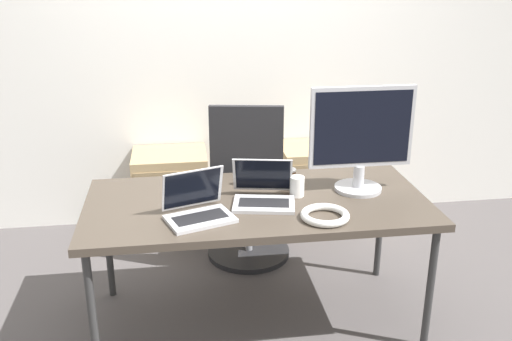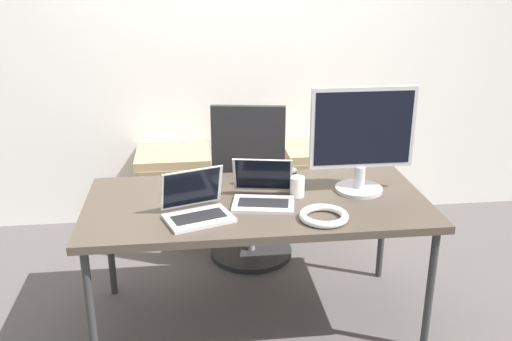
% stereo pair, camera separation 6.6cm
% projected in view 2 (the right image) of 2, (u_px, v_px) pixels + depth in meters
% --- Properties ---
extents(ground_plane, '(14.00, 14.00, 0.00)m').
position_uv_depth(ground_plane, '(257.00, 318.00, 3.24)').
color(ground_plane, '#514C4C').
extents(wall_back, '(10.00, 0.05, 2.60)m').
position_uv_depth(wall_back, '(233.00, 50.00, 4.13)').
color(wall_back, white).
rests_on(wall_back, ground_plane).
extents(desk, '(1.79, 0.86, 0.73)m').
position_uv_depth(desk, '(257.00, 208.00, 3.00)').
color(desk, '#473D33').
rests_on(desk, ground_plane).
extents(office_chair, '(0.56, 0.59, 1.12)m').
position_uv_depth(office_chair, '(250.00, 201.00, 3.73)').
color(office_chair, '#232326').
rests_on(office_chair, ground_plane).
extents(cabinet_left, '(0.53, 0.44, 0.62)m').
position_uv_depth(cabinet_left, '(175.00, 192.00, 4.18)').
color(cabinet_left, tan).
rests_on(cabinet_left, ground_plane).
extents(cabinet_right, '(0.53, 0.44, 0.62)m').
position_uv_depth(cabinet_right, '(319.00, 186.00, 4.30)').
color(cabinet_right, tan).
rests_on(cabinet_right, ground_plane).
extents(laptop_left, '(0.37, 0.35, 0.23)m').
position_uv_depth(laptop_left, '(197.00, 208.00, 2.78)').
color(laptop_left, silver).
rests_on(laptop_left, desk).
extents(laptop_right, '(0.35, 0.34, 0.22)m').
position_uv_depth(laptop_right, '(263.00, 194.00, 2.94)').
color(laptop_right, silver).
rests_on(laptop_right, desk).
extents(monitor, '(0.56, 0.26, 0.57)m').
position_uv_depth(monitor, '(362.00, 139.00, 3.01)').
color(monitor, '#B7B7BC').
rests_on(monitor, desk).
extents(coffee_cup_white, '(0.08, 0.08, 0.11)m').
position_uv_depth(coffee_cup_white, '(297.00, 187.00, 3.02)').
color(coffee_cup_white, white).
rests_on(coffee_cup_white, desk).
extents(coffee_cup_brown, '(0.08, 0.08, 0.11)m').
position_uv_depth(coffee_cup_brown, '(289.00, 179.00, 3.13)').
color(coffee_cup_brown, brown).
rests_on(coffee_cup_brown, desk).
extents(cable_coil, '(0.24, 0.24, 0.04)m').
position_uv_depth(cable_coil, '(324.00, 216.00, 2.76)').
color(cable_coil, white).
rests_on(cable_coil, desk).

